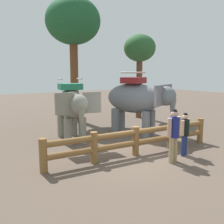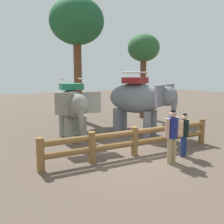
% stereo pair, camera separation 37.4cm
% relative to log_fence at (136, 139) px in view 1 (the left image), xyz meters
% --- Properties ---
extents(ground_plane, '(60.00, 60.00, 0.00)m').
position_rel_log_fence_xyz_m(ground_plane, '(0.00, -0.10, -0.60)').
color(ground_plane, brown).
extents(log_fence, '(6.87, 1.00, 1.05)m').
position_rel_log_fence_xyz_m(log_fence, '(0.00, 0.00, 0.00)').
color(log_fence, brown).
rests_on(log_fence, ground).
extents(elephant_near_left, '(2.06, 3.27, 2.74)m').
position_rel_log_fence_xyz_m(elephant_near_left, '(-0.97, 3.08, 0.93)').
color(elephant_near_left, gray).
rests_on(elephant_near_left, ground).
extents(elephant_center, '(2.63, 3.57, 3.01)m').
position_rel_log_fence_xyz_m(elephant_center, '(2.15, 2.33, 1.09)').
color(elephant_center, slate).
rests_on(elephant_center, ground).
extents(tourist_woman_in_black, '(0.54, 0.37, 1.57)m').
position_rel_log_fence_xyz_m(tourist_woman_in_black, '(1.38, -1.07, 0.30)').
color(tourist_woman_in_black, navy).
rests_on(tourist_woman_in_black, ground).
extents(tourist_man_in_blue, '(0.64, 0.37, 1.80)m').
position_rel_log_fence_xyz_m(tourist_man_in_blue, '(0.52, -1.29, 0.44)').
color(tourist_man_in_blue, tan).
rests_on(tourist_man_in_blue, ground).
extents(tree_far_left, '(2.04, 2.04, 5.40)m').
position_rel_log_fence_xyz_m(tree_far_left, '(5.32, 5.74, 3.74)').
color(tree_far_left, brown).
rests_on(tree_far_left, ground).
extents(tree_back_center, '(3.26, 3.26, 7.39)m').
position_rel_log_fence_xyz_m(tree_back_center, '(1.40, 7.30, 5.26)').
color(tree_back_center, brown).
rests_on(tree_back_center, ground).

